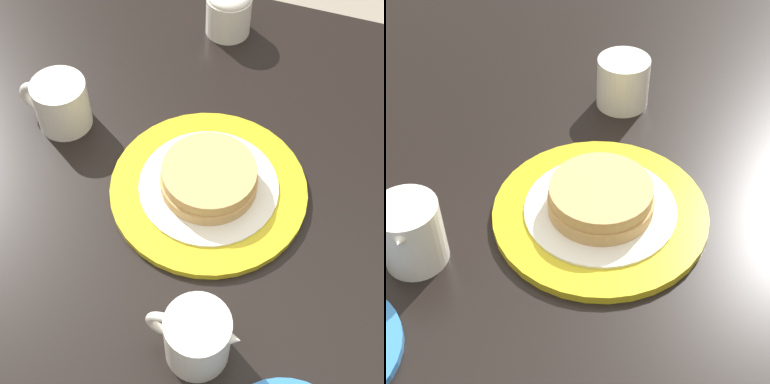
% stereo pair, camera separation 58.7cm
% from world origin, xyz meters
% --- Properties ---
extents(dining_table, '(1.51, 0.93, 0.75)m').
position_xyz_m(dining_table, '(0.00, 0.00, 0.64)').
color(dining_table, black).
rests_on(dining_table, ground_plane).
extents(pancake_plate, '(0.28, 0.28, 0.05)m').
position_xyz_m(pancake_plate, '(-0.05, -0.02, 0.77)').
color(pancake_plate, gold).
rests_on(pancake_plate, dining_table).
extents(coffee_mug, '(0.11, 0.08, 0.08)m').
position_xyz_m(coffee_mug, '(0.21, -0.07, 0.79)').
color(coffee_mug, silver).
rests_on(coffee_mug, dining_table).
extents(creamer_pitcher, '(0.12, 0.08, 0.10)m').
position_xyz_m(creamer_pitcher, '(-0.11, 0.21, 0.80)').
color(creamer_pitcher, silver).
rests_on(creamer_pitcher, dining_table).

